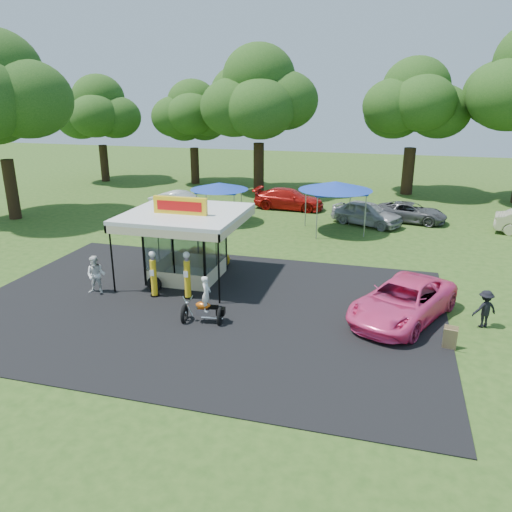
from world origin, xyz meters
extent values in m
plane|color=#2A4D18|center=(0.00, 0.00, 0.00)|extent=(120.00, 120.00, 0.00)
cube|color=black|center=(0.00, 2.00, 0.02)|extent=(20.00, 14.00, 0.04)
cube|color=white|center=(-2.00, 5.00, 0.03)|extent=(3.00, 3.00, 0.06)
cube|color=white|center=(-2.00, 5.00, 3.29)|extent=(5.40, 5.40, 0.18)
cube|color=yellow|center=(-2.00, 4.50, 3.78)|extent=(2.60, 0.25, 0.80)
cube|color=red|center=(-2.00, 4.37, 3.78)|extent=(2.21, 0.02, 0.45)
cylinder|color=black|center=(-4.55, 2.45, 1.60)|extent=(0.08, 0.08, 3.20)
cylinder|color=black|center=(0.55, 2.45, 1.60)|extent=(0.08, 0.08, 3.20)
cylinder|color=black|center=(-2.53, 2.46, 0.05)|extent=(0.40, 0.40, 0.09)
cylinder|color=yellow|center=(-2.53, 2.46, 0.92)|extent=(0.27, 0.27, 1.65)
cylinder|color=silver|center=(-2.53, 2.46, 1.83)|extent=(0.18, 0.18, 0.18)
sphere|color=white|center=(-2.53, 2.46, 2.01)|extent=(0.29, 0.29, 0.29)
cube|color=white|center=(-2.53, 2.29, 1.19)|extent=(0.20, 0.02, 0.27)
cylinder|color=black|center=(-1.00, 2.65, 0.05)|extent=(0.41, 0.41, 0.09)
cylinder|color=yellow|center=(-1.00, 2.65, 0.93)|extent=(0.28, 0.28, 1.68)
cylinder|color=silver|center=(-1.00, 2.65, 1.87)|extent=(0.19, 0.19, 0.19)
sphere|color=white|center=(-1.00, 2.65, 2.05)|extent=(0.30, 0.30, 0.30)
cube|color=white|center=(-1.00, 2.48, 1.21)|extent=(0.21, 0.02, 0.28)
torus|color=black|center=(-0.22, 0.43, 0.33)|extent=(0.27, 0.83, 0.81)
torus|color=black|center=(1.21, 0.64, 0.33)|extent=(0.27, 0.83, 0.81)
cube|color=silver|center=(0.54, 0.55, 0.48)|extent=(0.57, 0.34, 0.29)
ellipsoid|color=#D0580E|center=(0.54, 0.55, 0.75)|extent=(0.62, 0.35, 0.29)
cube|color=black|center=(0.88, 0.60, 0.70)|extent=(0.56, 0.33, 0.10)
cube|color=black|center=(1.24, 0.65, 0.53)|extent=(0.38, 0.37, 0.27)
cylinder|color=silver|center=(-0.08, 0.46, 0.68)|extent=(0.43, 0.12, 0.86)
cylinder|color=silver|center=(0.06, 0.48, 1.01)|extent=(0.13, 0.58, 0.05)
sphere|color=silver|center=(-0.10, 0.45, 0.82)|extent=(0.15, 0.15, 0.15)
imported|color=white|center=(0.69, 0.57, 1.26)|extent=(0.42, 0.57, 1.45)
torus|color=black|center=(-2.83, 3.07, 0.32)|extent=(0.70, 0.52, 0.66)
torus|color=black|center=(-2.94, 3.20, 0.32)|extent=(0.71, 0.58, 0.66)
cube|color=#593819|center=(9.81, 0.72, 0.44)|extent=(0.51, 0.29, 0.86)
cube|color=#593819|center=(9.81, 0.93, 0.44)|extent=(0.51, 0.29, 0.86)
imported|color=yellow|center=(-2.00, 7.20, 0.48)|extent=(2.82, 1.13, 0.96)
imported|color=#FF458D|center=(8.17, 2.98, 0.80)|extent=(4.82, 6.32, 1.60)
imported|color=white|center=(-5.23, 2.11, 0.89)|extent=(0.99, 0.83, 1.79)
imported|color=black|center=(11.25, 3.12, 0.76)|extent=(1.14, 0.96, 1.53)
imported|color=white|center=(-7.74, 17.51, 0.82)|extent=(5.20, 2.62, 1.64)
imported|color=#B6130E|center=(-0.32, 21.26, 0.79)|extent=(5.57, 2.52, 1.58)
imported|color=#9D9CA1|center=(5.85, 17.87, 0.83)|extent=(5.25, 3.84, 1.66)
imported|color=#4F4F51|center=(8.76, 19.57, 0.69)|extent=(5.27, 3.12, 1.38)
cylinder|color=gray|center=(-5.44, 17.21, 1.12)|extent=(0.06, 0.06, 2.23)
cylinder|color=gray|center=(-2.84, 17.21, 1.12)|extent=(0.06, 0.06, 2.23)
cylinder|color=gray|center=(-5.44, 14.62, 1.12)|extent=(0.06, 0.06, 2.23)
cylinder|color=gray|center=(-2.84, 14.62, 1.12)|extent=(0.06, 0.06, 2.23)
cube|color=#193AA6|center=(-4.14, 15.91, 2.29)|extent=(2.79, 2.79, 0.11)
cone|color=#193AA6|center=(-4.14, 15.91, 2.58)|extent=(4.02, 4.02, 0.47)
cylinder|color=gray|center=(2.32, 17.14, 1.32)|extent=(0.07, 0.07, 2.64)
cylinder|color=gray|center=(5.42, 17.14, 1.32)|extent=(0.07, 0.07, 2.64)
cylinder|color=gray|center=(2.32, 14.04, 1.32)|extent=(0.07, 0.07, 2.64)
cylinder|color=gray|center=(5.42, 14.04, 1.32)|extent=(0.07, 0.07, 2.64)
cube|color=#193AA6|center=(3.87, 15.59, 2.70)|extent=(3.30, 3.30, 0.13)
cone|color=#193AA6|center=(3.87, 15.59, 3.04)|extent=(4.75, 4.75, 0.55)
cylinder|color=black|center=(-21.07, 28.81, 1.82)|extent=(0.82, 0.82, 3.63)
ellipsoid|color=#184413|center=(-21.07, 28.81, 6.49)|extent=(8.58, 8.58, 7.36)
cylinder|color=black|center=(-11.65, 29.94, 1.75)|extent=(0.83, 0.83, 3.50)
ellipsoid|color=#184413|center=(-11.65, 29.94, 6.21)|extent=(8.13, 8.13, 6.97)
cylinder|color=black|center=(-4.41, 27.40, 2.20)|extent=(0.94, 0.94, 4.40)
ellipsoid|color=#184413|center=(-4.41, 27.40, 7.93)|extent=(10.57, 10.57, 9.06)
cylinder|color=black|center=(8.64, 29.94, 2.04)|extent=(1.02, 1.02, 4.09)
ellipsoid|color=#184413|center=(8.64, 29.94, 7.27)|extent=(9.54, 9.54, 8.18)
cylinder|color=black|center=(-18.84, 13.01, 2.12)|extent=(0.85, 0.85, 4.25)
camera|label=1|loc=(7.36, -16.35, 8.82)|focal=35.00mm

